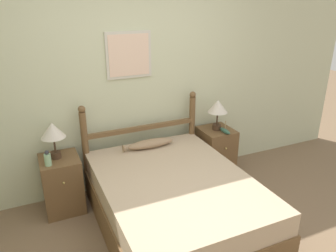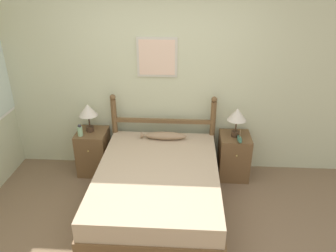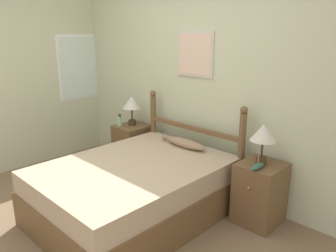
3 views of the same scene
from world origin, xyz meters
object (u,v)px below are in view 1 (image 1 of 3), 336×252
Objects in this scene: bed at (175,203)px; table_lamp_right at (218,108)px; fish_pillow at (150,144)px; nightstand_left at (62,184)px; bottle at (48,159)px; nightstand_right at (216,151)px; table_lamp_left at (53,132)px; model_boat at (225,131)px.

bed is 4.78× the size of table_lamp_right.
table_lamp_right is at bearing 3.15° from fish_pillow.
nightstand_left is at bearing 176.74° from fish_pillow.
table_lamp_right is at bearing 3.11° from bottle.
nightstand_right is at bearing 39.18° from bed.
table_lamp_right reaches higher than nightstand_left.
table_lamp_left is at bearing 179.36° from nightstand_right.
nightstand_left is 1.57× the size of table_lamp_left.
nightstand_right is 1.57× the size of table_lamp_right.
fish_pillow reaches higher than bed.
bottle is at bearing -176.89° from table_lamp_right.
bed is 1.27m from nightstand_right.
bed is 9.20× the size of model_boat.
fish_pillow is (0.03, 0.74, 0.34)m from bed.
nightstand_right is 2.11m from bottle.
fish_pillow reaches higher than nightstand_left.
table_lamp_left and table_lamp_right have the same top height.
bed is at bearing -31.94° from bottle.
nightstand_left is at bearing 46.04° from bottle.
bed is 1.27m from nightstand_left.
table_lamp_right is (1.95, -0.01, 0.61)m from nightstand_left.
table_lamp_right is 0.30m from model_boat.
table_lamp_left is at bearing 175.47° from model_boat.
nightstand_left is (-0.98, 0.80, 0.03)m from bed.
table_lamp_right is 2.39× the size of bottle.
bed is 11.41× the size of bottle.
nightstand_left and nightstand_right have the same top height.
model_boat is at bearing 33.22° from bed.
model_boat is (0.04, -0.13, -0.27)m from table_lamp_right.
model_boat is (2.01, -0.16, -0.27)m from table_lamp_left.
table_lamp_left is 1.92× the size of model_boat.
nightstand_left is 0.42m from bottle.
table_lamp_left is 1.07m from fish_pillow.
bed is at bearing -39.18° from nightstand_left.
table_lamp_right is (1.97, -0.03, 0.00)m from table_lamp_left.
model_boat reaches higher than fish_pillow.
nightstand_right is at bearing -0.64° from table_lamp_left.
nightstand_left is 2.04m from table_lamp_right.
table_lamp_right is 2.08m from bottle.
bed is 3.09× the size of fish_pillow.
nightstand_left reaches higher than bed.
bed is at bearing -92.09° from fish_pillow.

